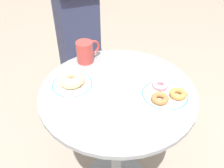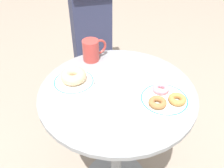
{
  "view_description": "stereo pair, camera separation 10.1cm",
  "coord_description": "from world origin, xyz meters",
  "views": [
    {
      "loc": [
        0.11,
        -0.78,
        1.36
      ],
      "look_at": [
        -0.02,
        0.0,
        0.73
      ],
      "focal_mm": 39.55,
      "sensor_mm": 36.0,
      "label": 1
    },
    {
      "loc": [
        0.2,
        -0.75,
        1.36
      ],
      "look_at": [
        -0.02,
        0.0,
        0.73
      ],
      "focal_mm": 39.55,
      "sensor_mm": 36.0,
      "label": 2
    }
  ],
  "objects": [
    {
      "name": "donut_glazed",
      "position": [
        -0.19,
        -0.0,
        0.74
      ],
      "size": [
        0.14,
        0.14,
        0.04
      ],
      "primitive_type": "torus",
      "rotation": [
        0.0,
        0.0,
        1.87
      ],
      "color": "#E0B789",
      "rests_on": "plate_left"
    },
    {
      "name": "cafe_table",
      "position": [
        0.0,
        0.0,
        0.47
      ],
      "size": [
        0.65,
        0.65,
        0.71
      ],
      "color": "gray",
      "rests_on": "ground"
    },
    {
      "name": "plate_left",
      "position": [
        -0.19,
        -0.01,
        0.72
      ],
      "size": [
        0.18,
        0.18,
        0.01
      ],
      "color": "white",
      "rests_on": "cafe_table"
    },
    {
      "name": "coffee_mug",
      "position": [
        -0.18,
        0.19,
        0.76
      ],
      "size": [
        0.1,
        0.11,
        0.1
      ],
      "color": "#B73D38",
      "rests_on": "cafe_table"
    },
    {
      "name": "plate_right",
      "position": [
        0.19,
        -0.01,
        0.72
      ],
      "size": [
        0.19,
        0.19,
        0.01
      ],
      "color": "white",
      "rests_on": "cafe_table"
    },
    {
      "name": "donut_cinnamon",
      "position": [
        0.17,
        -0.05,
        0.73
      ],
      "size": [
        0.09,
        0.09,
        0.02
      ],
      "primitive_type": "torus",
      "rotation": [
        0.0,
        0.0,
        2.16
      ],
      "color": "#A36B3D",
      "rests_on": "plate_right"
    },
    {
      "name": "donut_pink_frosted",
      "position": [
        0.17,
        0.04,
        0.73
      ],
      "size": [
        0.09,
        0.09,
        0.02
      ],
      "primitive_type": "torus",
      "rotation": [
        0.0,
        0.0,
        5.05
      ],
      "color": "pink",
      "rests_on": "plate_right"
    },
    {
      "name": "paper_napkin",
      "position": [
        0.03,
        -0.18,
        0.71
      ],
      "size": [
        0.14,
        0.14,
        0.01
      ],
      "primitive_type": "cube",
      "rotation": [
        0.0,
        0.0,
        -0.02
      ],
      "color": "white",
      "rests_on": "cafe_table"
    },
    {
      "name": "donut_old_fashioned",
      "position": [
        0.24,
        -0.01,
        0.73
      ],
      "size": [
        0.09,
        0.09,
        0.02
      ],
      "primitive_type": "torus",
      "rotation": [
        0.0,
        0.0,
        5.96
      ],
      "color": "#BC7F42",
      "rests_on": "plate_right"
    }
  ]
}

